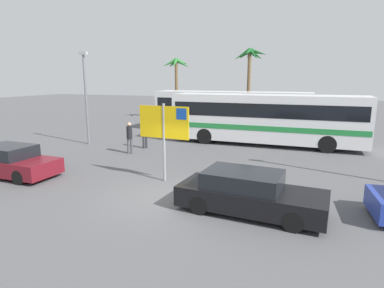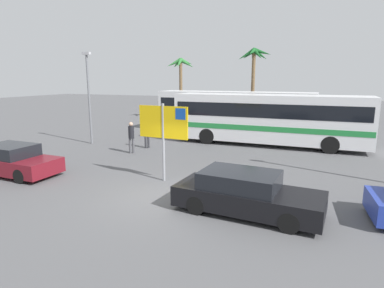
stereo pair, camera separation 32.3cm
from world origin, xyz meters
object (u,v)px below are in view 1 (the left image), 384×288
Objects in this scene: bus_rear_coach at (231,110)px; car_maroon at (11,161)px; car_black at (249,193)px; ferry_sign at (165,125)px; pedestrian_near_sign at (145,132)px; bus_front_coach at (266,117)px; pedestrian_crossing_lot at (129,135)px.

car_maroon is (-6.15, -14.43, -1.15)m from bus_rear_coach.
car_maroon is (-10.40, 0.23, -0.00)m from car_black.
car_black is 1.14× the size of car_maroon.
ferry_sign is at bearing 157.12° from car_black.
ferry_sign is 1.87× the size of pedestrian_near_sign.
pedestrian_near_sign is at bearing -115.31° from bus_rear_coach.
pedestrian_near_sign is at bearing 140.91° from car_black.
car_maroon is at bearing -113.09° from bus_rear_coach.
bus_front_coach is 6.95× the size of pedestrian_near_sign.
bus_rear_coach reaches higher than car_black.
car_maroon is (-6.59, -1.72, -1.69)m from ferry_sign.
ferry_sign is 6.75m from pedestrian_near_sign.
bus_front_coach is 6.66× the size of pedestrian_crossing_lot.
ferry_sign is 0.68× the size of car_black.
bus_rear_coach reaches higher than pedestrian_near_sign.
car_black and car_maroon have the same top height.
bus_front_coach is 3.71× the size of ferry_sign.
car_maroon is 7.55m from pedestrian_near_sign.
bus_front_coach is 2.88× the size of car_maroon.
pedestrian_crossing_lot is at bearing 139.68° from ferry_sign.
ferry_sign is at bearing 15.45° from car_maroon.
bus_front_coach reaches higher than car_maroon.
bus_front_coach reaches higher than pedestrian_crossing_lot.
ferry_sign is at bearing -171.83° from pedestrian_crossing_lot.
ferry_sign is at bearing -88.04° from bus_rear_coach.
car_black is at bearing -164.78° from pedestrian_crossing_lot.
bus_rear_coach is (-3.15, 3.69, 0.00)m from bus_front_coach.
ferry_sign is at bearing -106.75° from bus_front_coach.
car_black is at bearing -3.12° from pedestrian_near_sign.
car_maroon is 6.08m from pedestrian_crossing_lot.
bus_rear_coach is at bearing 110.35° from car_black.
bus_rear_coach is 2.88× the size of car_maroon.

